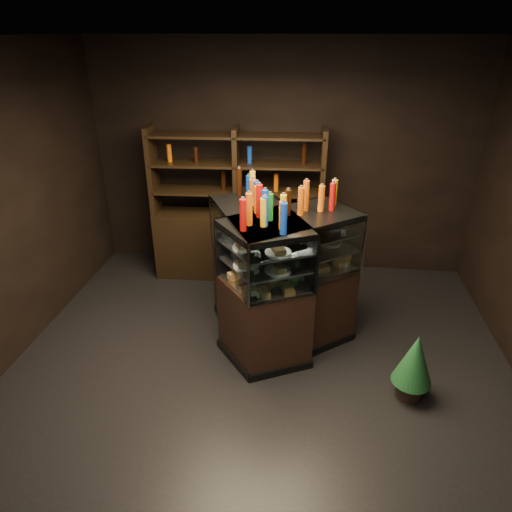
% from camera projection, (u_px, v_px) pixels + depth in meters
% --- Properties ---
extents(ground, '(5.00, 5.00, 0.00)m').
position_uv_depth(ground, '(258.00, 378.00, 4.44)').
color(ground, black).
rests_on(ground, ground).
extents(room_shell, '(5.02, 5.02, 3.01)m').
position_uv_depth(room_shell, '(259.00, 186.00, 3.58)').
color(room_shell, black).
rests_on(room_shell, ground).
extents(display_case, '(1.65, 1.51, 1.47)m').
position_uv_depth(display_case, '(273.00, 301.00, 4.77)').
color(display_case, black).
rests_on(display_case, ground).
extents(food_display, '(1.22, 1.19, 0.45)m').
position_uv_depth(food_display, '(274.00, 249.00, 4.49)').
color(food_display, '#C59346').
rests_on(food_display, display_case).
extents(bottles_top, '(1.05, 1.05, 0.30)m').
position_uv_depth(bottles_top, '(275.00, 201.00, 4.28)').
color(bottles_top, yellow).
rests_on(bottles_top, display_case).
extents(potted_conifer, '(0.36, 0.36, 0.76)m').
position_uv_depth(potted_conifer, '(415.00, 358.00, 4.03)').
color(potted_conifer, black).
rests_on(potted_conifer, ground).
extents(back_shelving, '(2.20, 0.54, 2.00)m').
position_uv_depth(back_shelving, '(238.00, 234.00, 6.05)').
color(back_shelving, black).
rests_on(back_shelving, ground).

